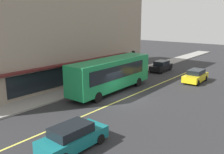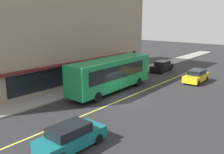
{
  "view_description": "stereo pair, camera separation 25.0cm",
  "coord_description": "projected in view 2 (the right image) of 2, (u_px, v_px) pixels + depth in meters",
  "views": [
    {
      "loc": [
        -18.2,
        -13.14,
        7.5
      ],
      "look_at": [
        1.14,
        2.41,
        1.6
      ],
      "focal_mm": 39.07,
      "sensor_mm": 36.0,
      "label": 1
    },
    {
      "loc": [
        -18.04,
        -13.33,
        7.5
      ],
      "look_at": [
        1.14,
        2.41,
        1.6
      ],
      "focal_mm": 39.07,
      "sensor_mm": 36.0,
      "label": 2
    }
  ],
  "objects": [
    {
      "name": "pedestrian_at_corner",
      "position": [
        94.0,
        76.0,
        28.23
      ],
      "size": [
        0.34,
        0.34,
        1.59
      ],
      "color": "black",
      "rests_on": "sidewalk"
    },
    {
      "name": "lane_centre_stripe",
      "position": [
        124.0,
        99.0,
        23.53
      ],
      "size": [
        36.0,
        0.16,
        0.01
      ],
      "primitive_type": "cube",
      "color": "#D8D14C",
      "rests_on": "ground"
    },
    {
      "name": "car_yellow",
      "position": [
        196.0,
        76.0,
        29.62
      ],
      "size": [
        4.32,
        1.9,
        1.52
      ],
      "color": "yellow",
      "rests_on": "ground"
    },
    {
      "name": "car_black",
      "position": [
        162.0,
        66.0,
        35.9
      ],
      "size": [
        4.36,
        1.98,
        1.52
      ],
      "color": "black",
      "rests_on": "ground"
    },
    {
      "name": "ground",
      "position": [
        124.0,
        99.0,
        23.53
      ],
      "size": [
        120.0,
        120.0,
        0.0
      ],
      "primitive_type": "plane",
      "color": "#28282B"
    },
    {
      "name": "storefront_building",
      "position": [
        43.0,
        31.0,
        30.19
      ],
      "size": [
        27.43,
        11.9,
        12.05
      ],
      "color": "gray",
      "rests_on": "ground"
    },
    {
      "name": "traffic_light",
      "position": [
        134.0,
        57.0,
        32.88
      ],
      "size": [
        0.3,
        0.52,
        3.2
      ],
      "color": "#2D2D33",
      "rests_on": "sidewalk"
    },
    {
      "name": "car_teal",
      "position": [
        71.0,
        137.0,
        14.35
      ],
      "size": [
        4.34,
        1.94,
        1.52
      ],
      "color": "#14666B",
      "rests_on": "ground"
    },
    {
      "name": "bus",
      "position": [
        112.0,
        73.0,
        25.49
      ],
      "size": [
        11.17,
        2.76,
        3.5
      ],
      "color": "#197F47",
      "rests_on": "ground"
    },
    {
      "name": "sidewalk",
      "position": [
        82.0,
        88.0,
        27.05
      ],
      "size": [
        80.0,
        2.68,
        0.15
      ],
      "primitive_type": "cube",
      "color": "gray",
      "rests_on": "ground"
    }
  ]
}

